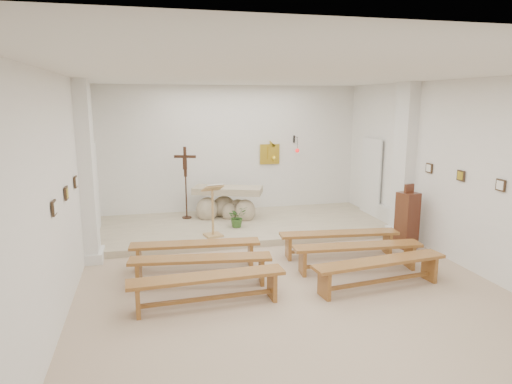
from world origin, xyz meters
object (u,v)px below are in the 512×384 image
object	(u,v)px
bench_left_second	(201,264)
bench_right_front	(339,238)
bench_left_front	(195,249)
bench_right_second	(357,251)
altar	(227,205)
lectern	(213,210)
crucifix_stand	(186,177)
bench_left_third	(207,283)
bench_right_third	(380,267)
donation_pedestal	(407,220)

from	to	relation	value
bench_left_second	bench_right_front	bearing A→B (deg)	23.51
bench_left_front	bench_left_second	world-z (taller)	same
bench_right_second	bench_left_front	bearing A→B (deg)	168.60
altar	lectern	world-z (taller)	lectern
lectern	crucifix_stand	bearing A→B (deg)	89.25
altar	bench_right_front	bearing A→B (deg)	-38.31
bench_left_second	bench_left_third	bearing A→B (deg)	-82.60
bench_right_second	bench_right_third	bearing A→B (deg)	-85.29
altar	bench_right_front	world-z (taller)	altar
bench_left_second	bench_left_third	size ratio (longest dim) A/B	1.01
altar	bench_left_second	size ratio (longest dim) A/B	0.76
donation_pedestal	bench_right_third	xyz separation A→B (m)	(-1.63, -1.85, -0.23)
donation_pedestal	bench_right_front	bearing A→B (deg)	171.71
bench_left_second	crucifix_stand	bearing A→B (deg)	95.69
crucifix_stand	bench_right_second	distance (m)	4.98
bench_left_third	bench_right_third	bearing A→B (deg)	-2.38
bench_right_front	bench_left_third	bearing A→B (deg)	-143.96
bench_right_front	bench_left_second	size ratio (longest dim) A/B	1.00
bench_left_third	bench_left_second	bearing A→B (deg)	87.62
bench_left_third	bench_right_second	bearing A→B (deg)	13.73
lectern	bench_left_third	world-z (taller)	lectern
bench_left_second	bench_left_front	bearing A→B (deg)	97.40
lectern	bench_right_second	world-z (taller)	lectern
bench_right_front	bench_right_third	world-z (taller)	same
bench_right_second	bench_right_third	xyz separation A→B (m)	(-0.00, -0.83, 0.00)
altar	bench_right_third	size ratio (longest dim) A/B	0.76
bench_right_second	bench_right_third	distance (m)	0.83
donation_pedestal	crucifix_stand	bearing A→B (deg)	130.58
altar	crucifix_stand	world-z (taller)	crucifix_stand
lectern	donation_pedestal	size ratio (longest dim) A/B	0.86
lectern	bench_left_second	bearing A→B (deg)	-118.10
altar	lectern	xyz separation A→B (m)	(-0.58, -1.51, 0.25)
crucifix_stand	bench_right_front	size ratio (longest dim) A/B	0.75
donation_pedestal	bench_left_third	world-z (taller)	donation_pedestal
lectern	bench_right_third	world-z (taller)	lectern
lectern	donation_pedestal	distance (m)	4.18
bench_left_third	donation_pedestal	bearing A→B (deg)	19.93
bench_right_front	bench_right_second	bearing A→B (deg)	-83.97
lectern	bench_right_third	distance (m)	3.94
lectern	bench_left_third	distance (m)	3.22
bench_right_front	crucifix_stand	bearing A→B (deg)	136.69
bench_right_front	bench_right_second	distance (m)	0.83
altar	bench_left_front	world-z (taller)	altar
bench_right_front	bench_right_third	distance (m)	1.67
donation_pedestal	bench_left_second	bearing A→B (deg)	177.89
altar	donation_pedestal	distance (m)	4.40
crucifix_stand	bench_right_front	world-z (taller)	crucifix_stand
bench_left_front	altar	bearing A→B (deg)	74.62
bench_left_front	donation_pedestal	bearing A→B (deg)	7.69
bench_right_second	bench_right_third	size ratio (longest dim) A/B	1.00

